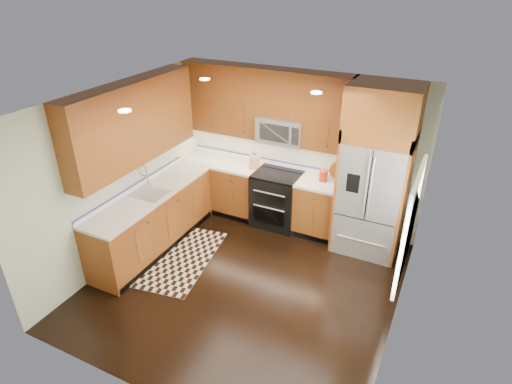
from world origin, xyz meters
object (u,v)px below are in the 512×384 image
at_px(utensil_crock, 323,173).
at_px(knife_block, 254,162).
at_px(range, 277,199).
at_px(rug, 178,257).
at_px(refrigerator, 375,173).

bearing_deg(utensil_crock, knife_block, -177.63).
height_order(range, utensil_crock, utensil_crock).
bearing_deg(rug, refrigerator, 22.78).
distance_m(refrigerator, utensil_crock, 0.84).
bearing_deg(range, rug, -120.88).
xyz_separation_m(range, refrigerator, (1.55, -0.04, 0.83)).
bearing_deg(utensil_crock, rug, -135.41).
xyz_separation_m(knife_block, utensil_crock, (1.19, 0.05, 0.01)).
bearing_deg(knife_block, utensil_crock, 2.37).
distance_m(range, utensil_crock, 0.96).
relative_size(range, utensil_crock, 2.49).
bearing_deg(refrigerator, utensil_crock, 171.27).
bearing_deg(refrigerator, knife_block, 177.87).
bearing_deg(knife_block, rug, -107.43).
relative_size(knife_block, utensil_crock, 0.75).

